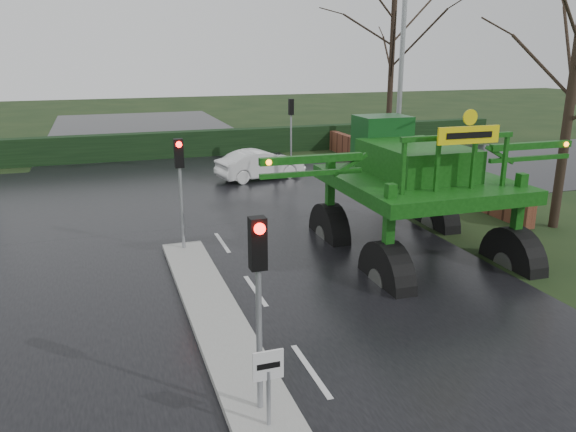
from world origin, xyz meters
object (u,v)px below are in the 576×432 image
object	(u,v)px
keep_left_sign	(268,376)
traffic_signal_far	(291,116)
traffic_signal_mid	(180,170)
traffic_signal_near	(258,274)
street_light_right	(395,51)
white_sedan	(261,179)
crop_sprayer	(386,182)

from	to	relation	value
keep_left_sign	traffic_signal_far	size ratio (longest dim) A/B	0.38
keep_left_sign	traffic_signal_mid	distance (m)	9.12
keep_left_sign	traffic_signal_near	bearing A→B (deg)	90.00
traffic_signal_near	traffic_signal_far	bearing A→B (deg)	69.64
traffic_signal_far	street_light_right	distance (m)	8.86
traffic_signal_mid	traffic_signal_far	distance (m)	14.75
traffic_signal_far	white_sedan	distance (m)	4.92
traffic_signal_far	street_light_right	bearing A→B (deg)	101.95
keep_left_sign	street_light_right	size ratio (longest dim) A/B	0.14
white_sedan	traffic_signal_mid	bearing A→B (deg)	139.22
traffic_signal_far	white_sedan	size ratio (longest dim) A/B	0.82
keep_left_sign	traffic_signal_near	size ratio (longest dim) A/B	0.38
traffic_signal_near	crop_sprayer	distance (m)	6.75
traffic_signal_far	crop_sprayer	xyz separation A→B (m)	(-3.00, -16.28, 0.10)
street_light_right	crop_sprayer	bearing A→B (deg)	-119.56
traffic_signal_far	white_sedan	world-z (taller)	traffic_signal_far
traffic_signal_far	traffic_signal_mid	bearing A→B (deg)	58.07
traffic_signal_far	street_light_right	size ratio (longest dim) A/B	0.35
traffic_signal_near	traffic_signal_far	distance (m)	22.42
traffic_signal_mid	crop_sprayer	bearing A→B (deg)	-38.08
crop_sprayer	white_sedan	bearing A→B (deg)	89.29
traffic_signal_mid	white_sedan	xyz separation A→B (m)	(5.13, 9.30, -2.59)
traffic_signal_mid	crop_sprayer	xyz separation A→B (m)	(4.80, -3.76, 0.10)
traffic_signal_far	white_sedan	xyz separation A→B (m)	(-2.67, -3.22, -2.59)
street_light_right	traffic_signal_far	bearing A→B (deg)	101.95
crop_sprayer	traffic_signal_far	bearing A→B (deg)	80.28
keep_left_sign	traffic_signal_far	distance (m)	22.93
traffic_signal_mid	white_sedan	distance (m)	10.93
crop_sprayer	white_sedan	distance (m)	13.34
white_sedan	keep_left_sign	bearing A→B (deg)	152.44
traffic_signal_near	crop_sprayer	bearing A→B (deg)	44.60
traffic_signal_mid	traffic_signal_far	size ratio (longest dim) A/B	1.00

